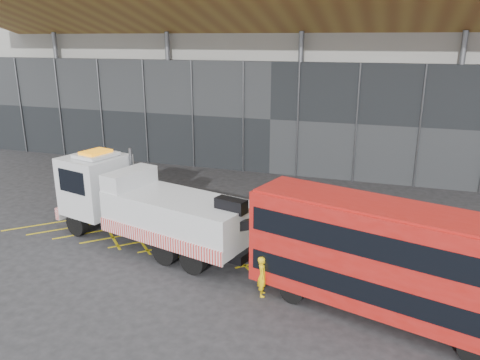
% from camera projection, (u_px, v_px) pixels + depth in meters
% --- Properties ---
extents(ground_plane, '(120.00, 120.00, 0.00)m').
position_uv_depth(ground_plane, '(177.00, 226.00, 24.78)').
color(ground_plane, '#262629').
extents(road_markings, '(23.16, 7.16, 0.01)m').
position_uv_depth(road_markings, '(234.00, 233.00, 23.81)').
color(road_markings, yellow).
rests_on(road_markings, ground_plane).
extents(construction_building, '(55.00, 23.97, 18.00)m').
position_uv_depth(construction_building, '(293.00, 45.00, 38.29)').
color(construction_building, gray).
rests_on(construction_building, ground_plane).
extents(recovery_truck, '(12.23, 5.44, 4.27)m').
position_uv_depth(recovery_truck, '(144.00, 205.00, 22.15)').
color(recovery_truck, black).
rests_on(recovery_truck, ground_plane).
extents(bus_towed, '(10.46, 5.05, 4.16)m').
position_uv_depth(bus_towed, '(392.00, 258.00, 16.01)').
color(bus_towed, '#AD140F').
rests_on(bus_towed, ground_plane).
extents(worker, '(0.55, 0.68, 1.62)m').
position_uv_depth(worker, '(262.00, 276.00, 17.87)').
color(worker, yellow).
rests_on(worker, ground_plane).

